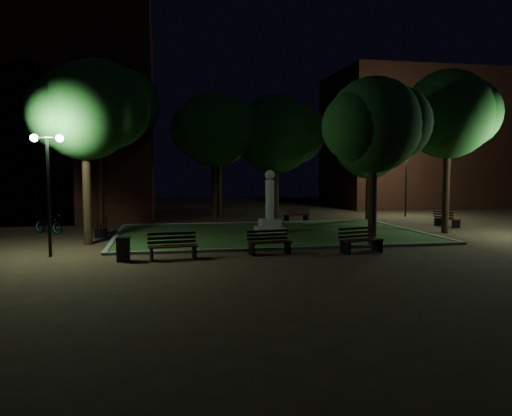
{
  "coord_description": "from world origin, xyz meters",
  "views": [
    {
      "loc": [
        -5.36,
        -22.76,
        3.23
      ],
      "look_at": [
        -0.9,
        1.0,
        1.43
      ],
      "focal_mm": 35.0,
      "sensor_mm": 36.0,
      "label": 1
    }
  ],
  "objects_px": {
    "bench_near_left": "(269,243)",
    "bench_far_side": "(297,216)",
    "trash_bin": "(123,249)",
    "bicycle": "(49,224)",
    "monument": "(270,216)",
    "bench_left_side": "(102,227)",
    "bench_right_side": "(446,219)",
    "bench_near_right": "(360,241)",
    "bench_west_near": "(173,247)"
  },
  "relations": [
    {
      "from": "monument",
      "to": "bench_west_near",
      "type": "height_order",
      "value": "monument"
    },
    {
      "from": "bench_left_side",
      "to": "bench_right_side",
      "type": "bearing_deg",
      "value": 84.69
    },
    {
      "from": "bench_right_side",
      "to": "bicycle",
      "type": "height_order",
      "value": "bicycle"
    },
    {
      "from": "bench_left_side",
      "to": "bench_near_right",
      "type": "bearing_deg",
      "value": 49.37
    },
    {
      "from": "monument",
      "to": "bench_right_side",
      "type": "bearing_deg",
      "value": 7.53
    },
    {
      "from": "monument",
      "to": "bench_near_right",
      "type": "height_order",
      "value": "monument"
    },
    {
      "from": "bench_right_side",
      "to": "bench_far_side",
      "type": "distance_m",
      "value": 8.82
    },
    {
      "from": "bench_west_near",
      "to": "bicycle",
      "type": "bearing_deg",
      "value": 117.54
    },
    {
      "from": "trash_bin",
      "to": "bench_right_side",
      "type": "bearing_deg",
      "value": 24.3
    },
    {
      "from": "bench_left_side",
      "to": "trash_bin",
      "type": "relative_size",
      "value": 2.06
    },
    {
      "from": "trash_bin",
      "to": "bicycle",
      "type": "bearing_deg",
      "value": 116.04
    },
    {
      "from": "bench_far_side",
      "to": "trash_bin",
      "type": "xyz_separation_m",
      "value": [
        -9.7,
        -11.96,
        0.02
      ]
    },
    {
      "from": "bench_near_right",
      "to": "bench_west_near",
      "type": "bearing_deg",
      "value": 165.64
    },
    {
      "from": "monument",
      "to": "bench_near_right",
      "type": "distance_m",
      "value": 6.69
    },
    {
      "from": "bench_west_near",
      "to": "bench_far_side",
      "type": "xyz_separation_m",
      "value": [
        7.96,
        11.92,
        -0.04
      ]
    },
    {
      "from": "bench_near_left",
      "to": "bench_left_side",
      "type": "distance_m",
      "value": 9.8
    },
    {
      "from": "trash_bin",
      "to": "bicycle",
      "type": "relative_size",
      "value": 0.48
    },
    {
      "from": "bench_near_left",
      "to": "bench_far_side",
      "type": "bearing_deg",
      "value": 62.33
    },
    {
      "from": "bench_west_near",
      "to": "trash_bin",
      "type": "relative_size",
      "value": 2.14
    },
    {
      "from": "bench_near_right",
      "to": "bicycle",
      "type": "distance_m",
      "value": 16.18
    },
    {
      "from": "bench_west_near",
      "to": "bench_left_side",
      "type": "xyz_separation_m",
      "value": [
        -3.32,
        7.31,
        -0.02
      ]
    },
    {
      "from": "monument",
      "to": "bench_far_side",
      "type": "bearing_deg",
      "value": 61.77
    },
    {
      "from": "monument",
      "to": "bicycle",
      "type": "distance_m",
      "value": 11.53
    },
    {
      "from": "monument",
      "to": "bench_far_side",
      "type": "xyz_separation_m",
      "value": [
        2.93,
        5.46,
        -0.54
      ]
    },
    {
      "from": "trash_bin",
      "to": "monument",
      "type": "bearing_deg",
      "value": 43.82
    },
    {
      "from": "bench_far_side",
      "to": "bench_west_near",
      "type": "bearing_deg",
      "value": 40.47
    },
    {
      "from": "bench_west_near",
      "to": "bench_far_side",
      "type": "height_order",
      "value": "bench_west_near"
    },
    {
      "from": "bench_near_left",
      "to": "bench_west_near",
      "type": "relative_size",
      "value": 0.95
    },
    {
      "from": "bench_right_side",
      "to": "trash_bin",
      "type": "bearing_deg",
      "value": 104.29
    },
    {
      "from": "bench_near_left",
      "to": "bench_west_near",
      "type": "distance_m",
      "value": 3.74
    },
    {
      "from": "bench_left_side",
      "to": "trash_bin",
      "type": "bearing_deg",
      "value": 5.05
    },
    {
      "from": "bicycle",
      "to": "monument",
      "type": "bearing_deg",
      "value": -69.7
    },
    {
      "from": "bench_near_right",
      "to": "bicycle",
      "type": "bearing_deg",
      "value": 130.86
    },
    {
      "from": "bench_near_left",
      "to": "bench_far_side",
      "type": "distance_m",
      "value": 12.19
    },
    {
      "from": "bench_left_side",
      "to": "bicycle",
      "type": "distance_m",
      "value": 3.36
    },
    {
      "from": "bench_near_right",
      "to": "bicycle",
      "type": "relative_size",
      "value": 1.07
    },
    {
      "from": "bench_near_left",
      "to": "bench_right_side",
      "type": "relative_size",
      "value": 1.01
    },
    {
      "from": "monument",
      "to": "bicycle",
      "type": "bearing_deg",
      "value": 166.94
    },
    {
      "from": "bench_near_right",
      "to": "bench_west_near",
      "type": "relative_size",
      "value": 1.04
    },
    {
      "from": "bench_west_near",
      "to": "bench_left_side",
      "type": "height_order",
      "value": "bench_west_near"
    },
    {
      "from": "monument",
      "to": "trash_bin",
      "type": "relative_size",
      "value": 3.73
    },
    {
      "from": "bench_far_side",
      "to": "trash_bin",
      "type": "relative_size",
      "value": 1.99
    },
    {
      "from": "monument",
      "to": "bench_west_near",
      "type": "relative_size",
      "value": 1.74
    },
    {
      "from": "bench_left_side",
      "to": "bench_far_side",
      "type": "bearing_deg",
      "value": 105.21
    },
    {
      "from": "bench_far_side",
      "to": "trash_bin",
      "type": "distance_m",
      "value": 15.4
    },
    {
      "from": "bench_near_right",
      "to": "bench_left_side",
      "type": "relative_size",
      "value": 1.07
    },
    {
      "from": "bench_far_side",
      "to": "monument",
      "type": "bearing_deg",
      "value": 45.97
    },
    {
      "from": "trash_bin",
      "to": "bicycle",
      "type": "xyz_separation_m",
      "value": [
        -4.45,
        9.1,
        0.03
      ]
    },
    {
      "from": "trash_bin",
      "to": "bicycle",
      "type": "height_order",
      "value": "bicycle"
    },
    {
      "from": "bench_near_left",
      "to": "bicycle",
      "type": "bearing_deg",
      "value": 131.83
    }
  ]
}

